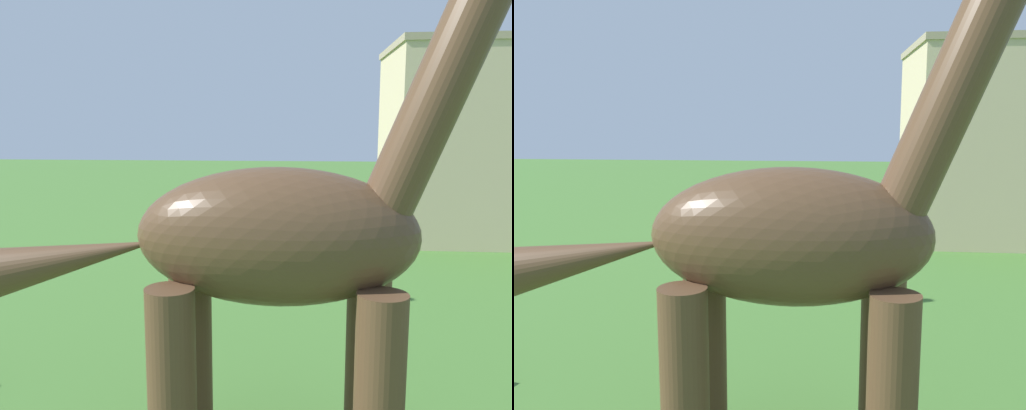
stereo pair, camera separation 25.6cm
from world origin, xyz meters
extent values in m
cylinder|color=#513823|center=(4.09, 6.96, 2.59)|extent=(1.20, 1.20, 5.18)
cylinder|color=#513823|center=(4.09, 4.67, 2.59)|extent=(1.20, 1.20, 5.18)
cylinder|color=#513823|center=(-0.87, 6.96, 2.59)|extent=(1.20, 1.20, 5.18)
cylinder|color=#513823|center=(-0.87, 4.67, 2.59)|extent=(1.20, 1.20, 5.18)
ellipsoid|color=#513823|center=(1.61, 5.82, 6.22)|extent=(7.09, 3.05, 3.49)
cone|color=#513823|center=(-4.33, 5.82, 5.43)|extent=(6.23, 1.74, 2.95)
cube|color=#CCB78E|center=(16.86, 36.45, 7.28)|extent=(15.30, 11.71, 14.56)
cube|color=tan|center=(16.86, 36.45, 14.81)|extent=(15.61, 11.95, 0.50)
camera|label=1|loc=(2.18, -7.15, 9.04)|focal=37.21mm
camera|label=2|loc=(2.43, -7.13, 9.04)|focal=37.21mm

